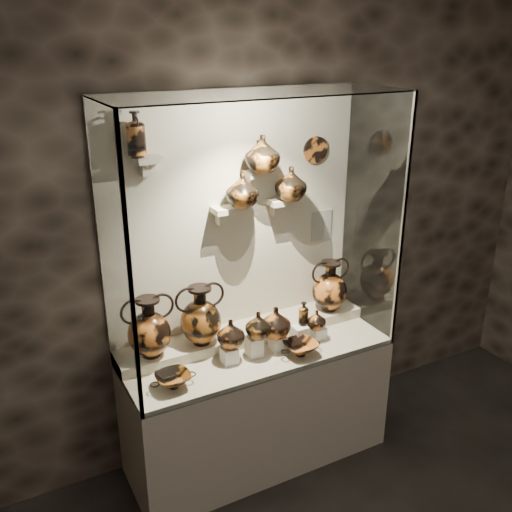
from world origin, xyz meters
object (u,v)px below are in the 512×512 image
Objects in this scene: amphora_mid at (200,315)px; kylix_left at (173,379)px; jug_e at (316,320)px; lekythos_small at (303,312)px; ovoid_vase_b at (262,154)px; jug_c at (275,322)px; lekythos_tall at (136,131)px; amphora_right at (330,286)px; jug_a at (231,333)px; ovoid_vase_a at (242,190)px; ovoid_vase_c at (291,184)px; kylix_right at (301,347)px; amphora_left at (149,327)px; jug_b at (258,325)px.

kylix_left is (-0.29, -0.27, -0.21)m from amphora_mid.
jug_e is 0.11m from lekythos_small.
ovoid_vase_b reaches higher than jug_e.
lekythos_tall is at bearing 153.31° from jug_c.
amphora_mid is at bearing 151.48° from jug_c.
lekythos_small is (-0.33, -0.18, -0.04)m from amphora_right.
jug_a reaches higher than kylix_left.
amphora_right is 0.98m from ovoid_vase_a.
ovoid_vase_a and ovoid_vase_c have the same top height.
ovoid_vase_c is (0.23, 0.23, 0.80)m from jug_c.
kylix_left is at bearing 176.75° from kylix_right.
kylix_left is at bearing 178.82° from lekythos_small.
amphora_left is 1.05× the size of amphora_right.
amphora_left is at bearing 159.32° from kylix_right.
jug_e is (0.42, 0.00, -0.07)m from jug_b.
jug_b is (-0.67, -0.21, -0.04)m from amphora_right.
lekythos_tall reaches higher than ovoid_vase_a.
amphora_mid reaches higher than kylix_left.
ovoid_vase_c reaches higher than jug_a.
amphora_right is 0.38m from lekythos_small.
ovoid_vase_c reaches higher than amphora_left.
jug_c is at bearing -138.73° from amphora_right.
jug_e is 0.97m from ovoid_vase_a.
jug_b is 0.34m from lekythos_small.
jug_b reaches higher than lekythos_small.
kylix_right is 1.26× the size of ovoid_vase_a.
jug_b is 0.61× the size of lekythos_tall.
jug_b reaches higher than jug_c.
amphora_right is at bearing -15.59° from lekythos_tall.
ovoid_vase_c reaches higher than amphora_mid.
jug_b is 0.90m from ovoid_vase_c.
kylix_right is 1.02m from ovoid_vase_c.
kylix_left is 1.17m from ovoid_vase_a.
amphora_right is at bearing -23.96° from amphora_left.
jug_c is at bearing -32.86° from lekythos_tall.
kylix_right is 1.26× the size of ovoid_vase_c.
kylix_left is at bearing -178.08° from jug_c.
lekythos_small reaches higher than kylix_right.
jug_e is 0.63× the size of ovoid_vase_a.
jug_c is at bearing -128.57° from ovoid_vase_c.
amphora_mid is 1.90× the size of jug_c.
amphora_mid reaches higher than jug_b.
jug_c is (0.30, -0.01, 0.00)m from jug_a.
lekythos_tall is at bearing 151.10° from jug_b.
jug_a is 1.00× the size of lekythos_small.
lekythos_small is at bearing 26.70° from kylix_left.
jug_b is at bearing -38.88° from lekythos_tall.
kylix_right is 1.20× the size of ovoid_vase_b.
lekythos_tall is (-0.92, 0.27, 1.17)m from lekythos_small.
lekythos_small is 0.66× the size of kylix_right.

